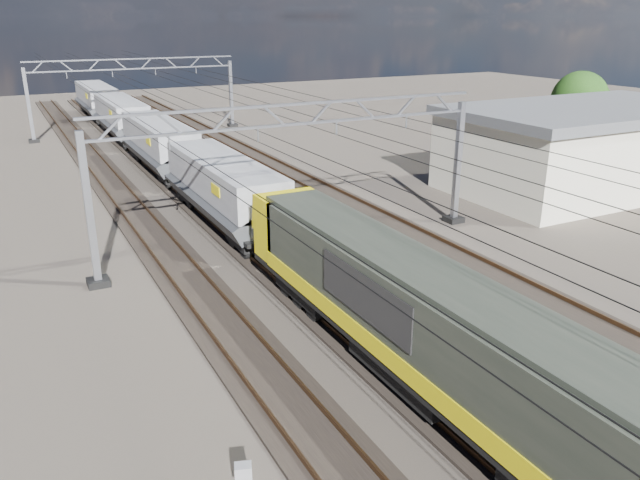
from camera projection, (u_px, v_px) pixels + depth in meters
name	position (u px, v px, depth m)	size (l,w,h in m)	color
ground	(339.00, 278.00, 27.30)	(160.00, 160.00, 0.00)	black
track_outer_west	(207.00, 304.00, 24.68)	(2.60, 140.00, 0.30)	black
track_loco	(298.00, 285.00, 26.41)	(2.60, 140.00, 0.30)	black
track_inner_east	(378.00, 268.00, 28.14)	(2.60, 140.00, 0.30)	black
track_outer_east	(449.00, 254.00, 29.87)	(2.60, 140.00, 0.30)	black
catenary_gantry_mid	(299.00, 172.00, 29.32)	(19.90, 0.90, 7.11)	#9599A3
catenary_gantry_far	(136.00, 93.00, 59.41)	(19.90, 0.90, 7.11)	#9599A3
overhead_wires	(265.00, 121.00, 32.04)	(12.03, 140.00, 0.53)	black
locomotive	(419.00, 318.00, 18.57)	(2.76, 21.10, 3.62)	black
hopper_wagon_lead	(224.00, 186.00, 33.39)	(3.38, 13.00, 3.25)	black
hopper_wagon_mid	(159.00, 142.00, 45.26)	(3.38, 13.00, 3.25)	black
hopper_wagon_third	(121.00, 116.00, 57.13)	(3.38, 13.00, 3.25)	black
hopper_wagon_fourth	(97.00, 98.00, 68.99)	(3.38, 13.00, 3.25)	black
trackside_cabinet	(243.00, 475.00, 14.27)	(0.47, 0.41, 1.18)	#9599A3
industrial_shed	(588.00, 147.00, 40.91)	(18.60, 10.60, 5.40)	silver
tree_far	(584.00, 102.00, 50.50)	(5.04, 4.64, 6.72)	#352818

